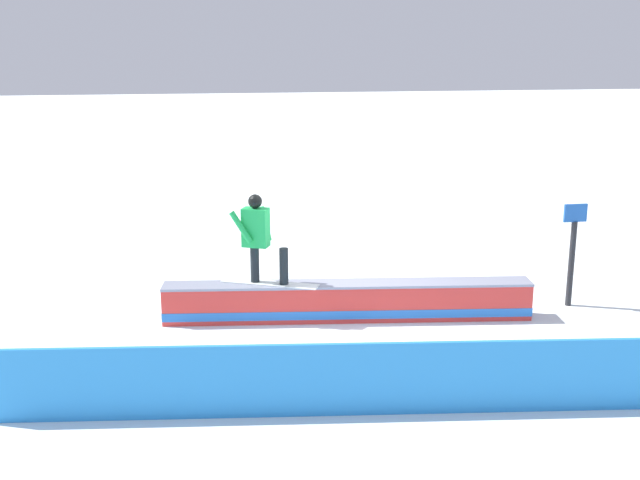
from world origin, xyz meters
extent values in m
plane|color=white|center=(0.00, 0.00, 0.00)|extent=(120.00, 120.00, 0.00)
cube|color=red|center=(0.00, 0.00, 0.29)|extent=(5.88, 1.17, 0.58)
cube|color=blue|center=(0.00, 0.00, 0.14)|extent=(5.89, 1.18, 0.14)
cube|color=#878BA1|center=(0.00, 0.00, 0.60)|extent=(5.88, 1.23, 0.04)
cube|color=silver|center=(1.24, -0.16, 0.63)|extent=(1.54, 0.92, 0.01)
cylinder|color=black|center=(1.46, -0.27, 0.93)|extent=(0.19, 0.19, 0.58)
cylinder|color=black|center=(1.02, -0.06, 0.93)|extent=(0.19, 0.19, 0.58)
cube|color=green|center=(1.43, -0.25, 1.52)|extent=(0.46, 0.39, 0.61)
sphere|color=black|center=(1.43, -0.25, 1.94)|extent=(0.22, 0.22, 0.22)
cylinder|color=green|center=(1.67, -0.18, 1.55)|extent=(0.38, 0.24, 0.51)
cylinder|color=green|center=(1.27, -0.36, 1.55)|extent=(0.23, 0.17, 0.56)
cube|color=#2A89E1|center=(0.00, 3.32, 0.45)|extent=(9.94, 1.36, 0.91)
cylinder|color=#262628|center=(-3.83, -0.03, 0.73)|extent=(0.10, 0.10, 1.45)
cube|color=blue|center=(-3.83, -0.03, 1.60)|extent=(0.40, 0.04, 0.30)
camera|label=1|loc=(2.51, 11.50, 4.30)|focal=43.46mm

